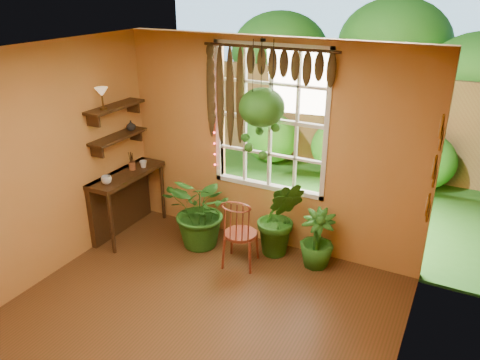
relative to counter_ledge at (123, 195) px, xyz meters
The scene contains 23 objects.
floor 2.55m from the counter_ledge, 39.96° to the right, with size 4.50×4.50×0.00m, color #5B311A.
ceiling 3.29m from the counter_ledge, 39.96° to the right, with size 4.50×4.50×0.00m, color silver.
wall_back 2.17m from the counter_ledge, 18.80° to the left, with size 4.00×4.00×0.00m, color #C68743.
wall_left 1.79m from the counter_ledge, 93.24° to the right, with size 4.50×4.50×0.00m, color #C68743.
wall_right 4.30m from the counter_ledge, 22.26° to the right, with size 4.50×4.50×0.00m, color #C68743.
window 2.33m from the counter_ledge, 19.65° to the left, with size 1.52×0.10×1.86m.
valance_vine 2.57m from the counter_ledge, 17.07° to the left, with size 1.70×0.12×1.10m.
string_lights 1.76m from the counter_ledge, 27.17° to the left, with size 0.03×0.03×1.54m, color #FF2633, non-canonical shape.
wall_plates 4.02m from the counter_ledge, ahead, with size 0.04×0.32×1.10m, color beige, non-canonical shape.
counter_ledge is the anchor object (origin of this frame).
shelf_lower 0.85m from the counter_ledge, ahead, with size 0.25×0.90×0.04m, color #3D2610.
shelf_upper 1.25m from the counter_ledge, ahead, with size 0.25×0.90×0.04m, color #3D2610.
backyard 5.74m from the counter_ledge, 67.84° to the left, with size 14.00×10.00×12.00m.
windsor_chair 1.87m from the counter_ledge, ahead, with size 0.47×0.49×1.08m.
potted_plant_left 1.22m from the counter_ledge, ahead, with size 0.94×0.81×1.04m, color #184412.
potted_plant_mid 2.23m from the counter_ledge, 10.63° to the left, with size 0.58×0.47×1.05m, color #184412.
potted_plant_right 2.74m from the counter_ledge, ahead, with size 0.42×0.42×0.75m, color #184412.
hanging_basket 2.36m from the counter_ledge, 12.27° to the left, with size 0.54×0.54×1.39m.
cup_a 0.58m from the counter_ledge, 72.24° to the right, with size 0.13×0.13×0.10m, color silver.
cup_b 0.51m from the counter_ledge, 54.71° to the left, with size 0.10×0.10×0.10m, color beige.
brush_jar 0.50m from the counter_ledge, 49.87° to the left, with size 0.09×0.09×0.32m.
shelf_vase 0.97m from the counter_ledge, 81.50° to the left, with size 0.13×0.13×0.13m, color #B2AD99.
tiffany_lamp 1.49m from the counter_ledge, 77.60° to the right, with size 0.16×0.16×0.27m.
Camera 1 is at (2.23, -2.88, 3.29)m, focal length 35.00 mm.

